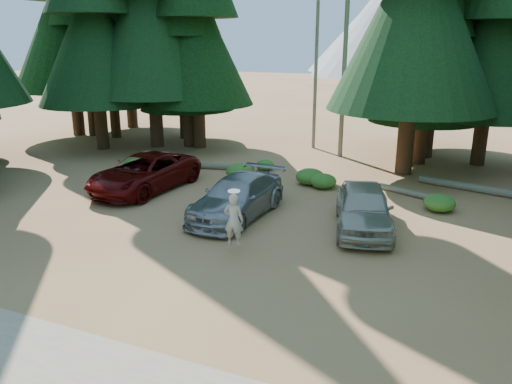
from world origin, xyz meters
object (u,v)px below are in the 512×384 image
log_mid (397,190)px  log_left (211,166)px  log_right (480,189)px  silver_minivan_center (237,197)px  red_pickup (144,173)px  frisbee_player (234,220)px  silver_minivan_right (364,208)px

log_mid → log_left: bearing=-159.0°
log_mid → log_right: (3.16, 1.41, 0.04)m
silver_minivan_center → log_left: size_ratio=1.17×
red_pickup → frisbee_player: (6.33, -4.37, 0.27)m
log_mid → log_right: 3.46m
red_pickup → log_right: red_pickup is taller
red_pickup → log_mid: size_ratio=1.77×
silver_minivan_center → log_right: (8.09, 6.68, -0.56)m
red_pickup → log_right: size_ratio=1.07×
red_pickup → frisbee_player: frisbee_player is taller
silver_minivan_center → silver_minivan_right: (4.46, 0.52, 0.05)m
log_right → log_left: bearing=-160.9°
silver_minivan_right → log_left: 10.09m
red_pickup → silver_minivan_right: 9.54m
red_pickup → silver_minivan_right: size_ratio=1.21×
log_left → log_right: bearing=-8.2°
frisbee_player → log_right: size_ratio=0.34×
red_pickup → log_right: bearing=25.3°
frisbee_player → log_mid: 9.03m
red_pickup → log_right: 14.15m
silver_minivan_right → frisbee_player: (-3.16, -3.46, 0.27)m
frisbee_player → log_right: 11.81m
red_pickup → silver_minivan_center: red_pickup is taller
silver_minivan_right → frisbee_player: 4.70m
red_pickup → log_left: size_ratio=1.28×
silver_minivan_right → log_mid: bearing=69.6°
red_pickup → silver_minivan_center: bearing=-12.3°
silver_minivan_right → log_mid: 4.82m
frisbee_player → log_right: frisbee_player is taller
silver_minivan_right → log_right: 7.18m
log_right → silver_minivan_center: bearing=-125.8°
red_pickup → silver_minivan_right: silver_minivan_right is taller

